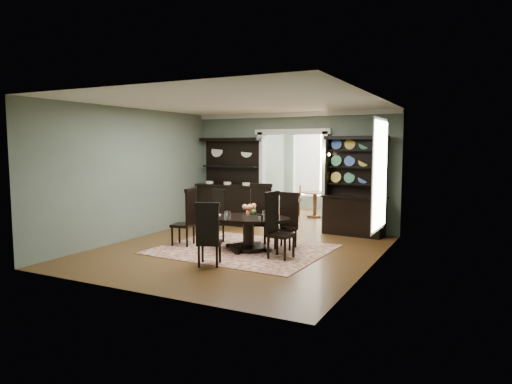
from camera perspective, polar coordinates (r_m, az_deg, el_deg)
room at (r=9.25m, az=-2.34°, el=2.29°), size 5.51×6.01×3.01m
parlor at (r=14.30m, az=8.45°, el=3.24°), size 3.51×3.50×3.01m
doorway_trim at (r=11.92m, az=4.61°, el=3.26°), size 2.08×0.25×2.57m
right_window at (r=9.15m, az=15.39°, el=2.20°), size 0.15×1.47×2.12m
wall_sconce at (r=11.44m, az=8.75°, el=4.47°), size 0.27×0.21×0.21m
rug at (r=9.53m, az=-1.68°, el=-7.16°), size 3.49×2.91×0.01m
dining_table at (r=9.38m, az=-0.98°, el=-4.41°), size 1.92×1.89×0.69m
centerpiece at (r=9.36m, az=-0.81°, el=-2.68°), size 1.54×0.99×0.25m
chair_far_left at (r=10.22m, az=-4.97°, el=-2.76°), size 0.56×0.55×1.19m
chair_far_mid at (r=9.96m, az=0.53°, el=-2.56°), size 0.57×0.55×1.32m
chair_far_right at (r=9.58m, az=3.95°, el=-3.37°), size 0.45×0.41×1.17m
chair_end_left at (r=9.88m, az=-8.58°, el=-2.93°), size 0.51×0.53×1.24m
chair_end_right at (r=8.72m, az=2.53°, el=-3.92°), size 0.48×0.50×1.28m
chair_near at (r=8.13m, az=-5.99°, el=-5.10°), size 0.55×0.54×1.16m
sideboard at (r=12.51m, az=-3.37°, el=-0.26°), size 1.80×0.67×2.36m
welsh_dresser at (r=11.19m, az=12.21°, el=-0.90°), size 1.57×0.71×2.38m
parlor_table at (r=13.77m, az=7.38°, el=-1.10°), size 0.82×0.82×0.76m
parlor_chair_left at (r=14.06m, az=5.11°, el=-0.91°), size 0.43×0.42×0.94m
parlor_chair_right at (r=13.27m, az=9.76°, el=-1.47°), size 0.39×0.38×0.90m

